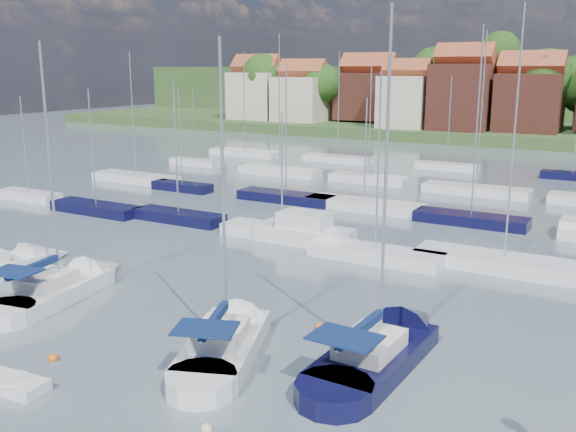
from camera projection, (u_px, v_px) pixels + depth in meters
The scene contains 10 objects.
ground at pixel (457, 201), 59.62m from camera, with size 260.00×260.00×0.00m, color #44535C.
sailboat_left at pixel (69, 286), 35.45m from camera, with size 4.53×11.03×14.60m.
sailboat_centre at pixel (231, 336), 28.79m from camera, with size 6.40×10.94×14.50m.
sailboat_navy at pixel (388, 347), 27.75m from camera, with size 3.39×11.46×15.76m.
sailboat_far at pixel (5, 267), 38.83m from camera, with size 3.85×10.31×13.40m.
tender at pixel (13, 384), 24.72m from camera, with size 2.83×1.51×0.59m.
buoy_c at pixel (53, 360), 27.25m from camera, with size 0.43×0.43×0.43m, color #D85914.
buoy_d at pixel (207, 432), 21.92m from camera, with size 0.41×0.41×0.41m, color beige.
buoy_e at pixel (320, 329), 30.45m from camera, with size 0.50×0.50×0.50m, color #D85914.
marina_field at pixel (464, 208), 54.50m from camera, with size 79.62×41.41×15.93m.
Camera 1 is at (15.49, -18.45, 12.19)m, focal length 40.00 mm.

